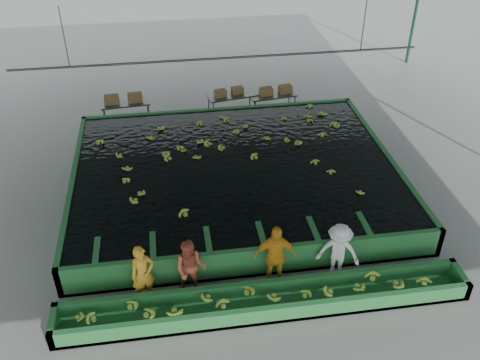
{
  "coord_description": "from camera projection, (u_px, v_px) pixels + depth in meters",
  "views": [
    {
      "loc": [
        -1.97,
        -12.31,
        9.88
      ],
      "look_at": [
        0.0,
        0.5,
        1.0
      ],
      "focal_mm": 40.0,
      "sensor_mm": 36.0,
      "label": 1
    }
  ],
  "objects": [
    {
      "name": "shed_roof",
      "position": [
        243.0,
        56.0,
        13.04
      ],
      "size": [
        20.0,
        22.0,
        0.04
      ],
      "primitive_type": "cube",
      "color": "gray",
      "rests_on": "shed_posts"
    },
    {
      "name": "worker_a",
      "position": [
        143.0,
        274.0,
        12.77
      ],
      "size": [
        0.68,
        0.56,
        1.6
      ],
      "primitive_type": "imported",
      "rotation": [
        0.0,
        0.0,
        0.35
      ],
      "color": "gold",
      "rests_on": "ground"
    },
    {
      "name": "tank_water",
      "position": [
        235.0,
        166.0,
        16.61
      ],
      "size": [
        9.7,
        7.7,
        0.0
      ],
      "primitive_type": "cube",
      "color": "black",
      "rests_on": "flotation_tank"
    },
    {
      "name": "box_stack_mid",
      "position": [
        229.0,
        95.0,
        20.79
      ],
      "size": [
        1.19,
        0.59,
        0.25
      ],
      "primitive_type": null,
      "rotation": [
        0.0,
        0.0,
        0.25
      ],
      "color": "brown",
      "rests_on": "packing_table_mid"
    },
    {
      "name": "trough_bananas",
      "position": [
        266.0,
        297.0,
        12.7
      ],
      "size": [
        8.47,
        0.56,
        0.11
      ],
      "primitive_type": null,
      "color": "#97C53C",
      "rests_on": "sorting_trough"
    },
    {
      "name": "rail_hanger_left",
      "position": [
        64.0,
        37.0,
        17.06
      ],
      "size": [
        0.04,
        0.04,
        2.0
      ],
      "primitive_type": "cylinder",
      "color": "#59605B",
      "rests_on": "shed_roof"
    },
    {
      "name": "shed_posts",
      "position": [
        243.0,
        145.0,
        14.45
      ],
      "size": [
        20.0,
        22.0,
        5.0
      ],
      "primitive_type": null,
      "color": "#164C2C",
      "rests_on": "ground"
    },
    {
      "name": "worker_c",
      "position": [
        275.0,
        257.0,
        13.11
      ],
      "size": [
        1.11,
        0.54,
        1.83
      ],
      "primitive_type": "imported",
      "rotation": [
        0.0,
        0.0,
        -0.09
      ],
      "color": "orange",
      "rests_on": "ground"
    },
    {
      "name": "packing_table_right",
      "position": [
        272.0,
        104.0,
        21.14
      ],
      "size": [
        1.92,
        0.97,
        0.84
      ],
      "primitive_type": null,
      "rotation": [
        0.0,
        0.0,
        0.13
      ],
      "color": "#59605B",
      "rests_on": "ground"
    },
    {
      "name": "rail_hanger_right",
      "position": [
        364.0,
        22.0,
        18.31
      ],
      "size": [
        0.04,
        0.04,
        2.0
      ],
      "primitive_type": "cylinder",
      "color": "#59605B",
      "rests_on": "shed_roof"
    },
    {
      "name": "box_stack_left",
      "position": [
        124.0,
        102.0,
        20.31
      ],
      "size": [
        1.43,
        0.45,
        0.31
      ],
      "primitive_type": null,
      "rotation": [
        0.0,
        0.0,
        0.04
      ],
      "color": "brown",
      "rests_on": "packing_table_left"
    },
    {
      "name": "box_stack_right",
      "position": [
        276.0,
        93.0,
        20.96
      ],
      "size": [
        1.33,
        0.52,
        0.28
      ],
      "primitive_type": null,
      "rotation": [
        0.0,
        0.0,
        0.13
      ],
      "color": "brown",
      "rests_on": "packing_table_right"
    },
    {
      "name": "floating_bananas",
      "position": [
        232.0,
        153.0,
        17.26
      ],
      "size": [
        8.34,
        5.69,
        0.11
      ],
      "primitive_type": null,
      "color": "#97C53C",
      "rests_on": "tank_water"
    },
    {
      "name": "worker_b",
      "position": [
        191.0,
        269.0,
        12.91
      ],
      "size": [
        0.91,
        0.78,
        1.63
      ],
      "primitive_type": "imported",
      "rotation": [
        0.0,
        0.0,
        -0.22
      ],
      "color": "#B35036",
      "rests_on": "ground"
    },
    {
      "name": "flotation_tank",
      "position": [
        235.0,
        177.0,
        16.83
      ],
      "size": [
        10.0,
        8.0,
        0.9
      ],
      "primitive_type": null,
      "color": "#246D32",
      "rests_on": "ground"
    },
    {
      "name": "worker_d",
      "position": [
        338.0,
        252.0,
        13.36
      ],
      "size": [
        1.23,
        0.96,
        1.67
      ],
      "primitive_type": "imported",
      "rotation": [
        0.0,
        0.0,
        -0.36
      ],
      "color": "silver",
      "rests_on": "ground"
    },
    {
      "name": "sorting_trough",
      "position": [
        266.0,
        301.0,
        12.79
      ],
      "size": [
        10.0,
        1.0,
        0.5
      ],
      "primitive_type": null,
      "color": "#246D32",
      "rests_on": "ground"
    },
    {
      "name": "packing_table_mid",
      "position": [
        232.0,
        105.0,
        21.05
      ],
      "size": [
        2.02,
        1.1,
        0.87
      ],
      "primitive_type": null,
      "rotation": [
        0.0,
        0.0,
        0.18
      ],
      "color": "#59605B",
      "rests_on": "ground"
    },
    {
      "name": "ground",
      "position": [
        243.0,
        217.0,
        15.86
      ],
      "size": [
        80.0,
        80.0,
        0.0
      ],
      "primitive_type": "plane",
      "color": "gray",
      "rests_on": "ground"
    },
    {
      "name": "packing_table_left",
      "position": [
        127.0,
        112.0,
        20.54
      ],
      "size": [
        1.91,
        0.89,
        0.84
      ],
      "primitive_type": null,
      "rotation": [
        0.0,
        0.0,
        0.09
      ],
      "color": "#59605B",
      "rests_on": "ground"
    },
    {
      "name": "cableway_rail",
      "position": [
        220.0,
        58.0,
        18.25
      ],
      "size": [
        0.08,
        0.08,
        14.0
      ],
      "primitive_type": "cylinder",
      "color": "#59605B",
      "rests_on": "shed_roof"
    }
  ]
}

